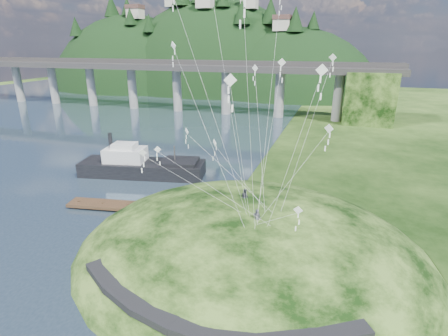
% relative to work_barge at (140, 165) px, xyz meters
% --- Properties ---
extents(ground, '(320.00, 320.00, 0.00)m').
position_rel_work_barge_xyz_m(ground, '(13.49, -17.38, -1.68)').
color(ground, black).
rests_on(ground, ground).
extents(grass_hill, '(36.00, 32.00, 13.00)m').
position_rel_work_barge_xyz_m(grass_hill, '(21.49, -15.38, -3.18)').
color(grass_hill, black).
rests_on(grass_hill, ground).
extents(footpath, '(22.29, 5.84, 0.83)m').
position_rel_work_barge_xyz_m(footpath, '(20.95, -27.12, 0.41)').
color(footpath, black).
rests_on(footpath, ground).
extents(bridge, '(160.00, 11.00, 15.00)m').
position_rel_work_barge_xyz_m(bridge, '(-12.97, 52.69, 8.03)').
color(bridge, '#2D2B2B').
rests_on(bridge, ground).
extents(far_ridge, '(153.00, 70.00, 94.50)m').
position_rel_work_barge_xyz_m(far_ridge, '(-30.09, 104.79, -9.11)').
color(far_ridge, black).
rests_on(far_ridge, ground).
extents(work_barge, '(19.79, 8.88, 6.70)m').
position_rel_work_barge_xyz_m(work_barge, '(0.00, 0.00, 0.00)').
color(work_barge, black).
rests_on(work_barge, ground).
extents(wooden_dock, '(15.45, 4.91, 1.09)m').
position_rel_work_barge_xyz_m(wooden_dock, '(4.83, -11.13, -1.20)').
color(wooden_dock, '#372416').
rests_on(wooden_dock, ground).
extents(kite_flyers, '(3.12, 4.98, 1.92)m').
position_rel_work_barge_xyz_m(kite_flyers, '(21.25, -15.06, 4.16)').
color(kite_flyers, '#242430').
rests_on(kite_flyers, ground).
extents(kite_swarm, '(17.00, 17.30, 21.30)m').
position_rel_work_barge_xyz_m(kite_swarm, '(20.11, -14.24, 14.59)').
color(kite_swarm, white).
rests_on(kite_swarm, ground).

